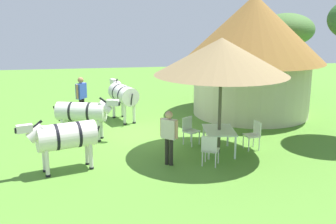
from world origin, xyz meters
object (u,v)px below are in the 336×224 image
(acacia_tree_right_background, at_px, (287,30))
(patio_chair_near_hut, at_px, (190,129))
(standing_watcher, at_px, (81,94))
(zebra_toward_hut, at_px, (65,136))
(patio_dining_table, at_px, (219,132))
(patio_chair_near_lawn, at_px, (210,148))
(zebra_nearest_camera, at_px, (123,94))
(guest_beside_umbrella, at_px, (169,133))
(zebra_by_umbrella, at_px, (83,112))
(shade_umbrella, at_px, (221,56))
(patio_chair_east_end, at_px, (254,133))
(thatched_hut, at_px, (253,50))

(acacia_tree_right_background, bearing_deg, patio_chair_near_hut, -41.46)
(standing_watcher, distance_m, zebra_toward_hut, 5.53)
(patio_dining_table, height_order, acacia_tree_right_background, acacia_tree_right_background)
(patio_chair_near_hut, bearing_deg, patio_chair_near_lawn, 57.37)
(acacia_tree_right_background, bearing_deg, zebra_nearest_camera, -64.13)
(patio_chair_near_lawn, distance_m, zebra_nearest_camera, 5.80)
(patio_dining_table, xyz_separation_m, guest_beside_umbrella, (0.78, -1.68, 0.29))
(patio_chair_near_lawn, height_order, zebra_toward_hut, zebra_toward_hut)
(patio_chair_near_lawn, relative_size, zebra_nearest_camera, 0.43)
(zebra_by_umbrella, bearing_deg, patio_chair_near_lawn, 65.95)
(zebra_nearest_camera, distance_m, zebra_toward_hut, 5.41)
(standing_watcher, xyz_separation_m, zebra_nearest_camera, (0.43, 1.63, 0.03))
(guest_beside_umbrella, height_order, acacia_tree_right_background, acacia_tree_right_background)
(standing_watcher, bearing_deg, guest_beside_umbrella, 58.45)
(zebra_by_umbrella, relative_size, zebra_toward_hut, 1.05)
(patio_chair_near_hut, xyz_separation_m, zebra_nearest_camera, (-3.36, -1.99, 0.55))
(patio_chair_near_lawn, distance_m, zebra_by_umbrella, 4.76)
(zebra_by_umbrella, bearing_deg, guest_beside_umbrella, 57.98)
(shade_umbrella, bearing_deg, zebra_toward_hut, -80.12)
(guest_beside_umbrella, xyz_separation_m, zebra_by_umbrella, (-2.80, -2.49, 0.01))
(zebra_by_umbrella, height_order, acacia_tree_right_background, acacia_tree_right_background)
(patio_dining_table, relative_size, standing_watcher, 0.82)
(zebra_by_umbrella, bearing_deg, patio_chair_east_end, 87.11)
(zebra_toward_hut, bearing_deg, shade_umbrella, -98.05)
(shade_umbrella, xyz_separation_m, acacia_tree_right_background, (-8.52, 5.96, 0.35))
(thatched_hut, bearing_deg, patio_chair_near_lawn, -29.96)
(thatched_hut, relative_size, guest_beside_umbrella, 3.72)
(patio_dining_table, distance_m, acacia_tree_right_background, 10.73)
(thatched_hut, xyz_separation_m, patio_chair_near_hut, (3.62, -3.40, -2.17))
(shade_umbrella, bearing_deg, patio_chair_east_end, 97.03)
(shade_umbrella, height_order, guest_beside_umbrella, shade_umbrella)
(shade_umbrella, relative_size, zebra_nearest_camera, 1.89)
(shade_umbrella, relative_size, patio_dining_table, 2.82)
(patio_chair_near_lawn, height_order, zebra_nearest_camera, zebra_nearest_camera)
(thatched_hut, relative_size, patio_chair_near_hut, 6.49)
(patio_chair_near_lawn, bearing_deg, zebra_nearest_camera, 139.97)
(patio_chair_east_end, relative_size, guest_beside_umbrella, 0.57)
(patio_chair_east_end, xyz_separation_m, standing_watcher, (-4.59, -5.53, 0.51))
(shade_umbrella, distance_m, patio_chair_near_hut, 2.72)
(acacia_tree_right_background, bearing_deg, guest_beside_umbrella, -39.41)
(thatched_hut, bearing_deg, standing_watcher, -91.39)
(patio_chair_near_lawn, xyz_separation_m, guest_beside_umbrella, (-0.27, -1.12, 0.42))
(shade_umbrella, height_order, zebra_by_umbrella, shade_umbrella)
(shade_umbrella, distance_m, standing_watcher, 6.71)
(zebra_nearest_camera, bearing_deg, thatched_hut, -16.57)
(standing_watcher, height_order, zebra_nearest_camera, standing_watcher)
(thatched_hut, distance_m, guest_beside_umbrella, 7.12)
(standing_watcher, bearing_deg, shade_umbrella, 75.21)
(patio_chair_near_hut, xyz_separation_m, zebra_by_umbrella, (-1.07, -3.45, 0.43))
(standing_watcher, bearing_deg, thatched_hut, 121.32)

